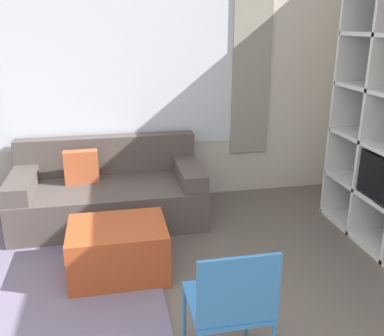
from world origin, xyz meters
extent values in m
cube|color=beige|center=(0.00, 3.32, 1.35)|extent=(6.54, 0.07, 2.70)
cube|color=white|center=(0.00, 3.28, 1.45)|extent=(2.94, 0.01, 1.60)
cube|color=#9E9984|center=(1.64, 3.27, 1.45)|extent=(0.44, 0.03, 1.90)
cube|color=slate|center=(-0.87, 1.75, 0.01)|extent=(2.47, 2.22, 0.01)
cube|color=white|center=(2.46, 1.97, 1.17)|extent=(0.43, 0.04, 2.34)
cube|color=white|center=(2.46, 2.51, 1.17)|extent=(0.43, 0.04, 2.34)
cube|color=#564C47|center=(-0.01, 2.75, 0.20)|extent=(1.90, 0.95, 0.40)
cube|color=#564C47|center=(-0.01, 3.14, 0.61)|extent=(1.90, 0.18, 0.41)
cube|color=#564C47|center=(-0.84, 2.75, 0.48)|extent=(0.24, 0.89, 0.16)
cube|color=#564C47|center=(0.82, 2.75, 0.48)|extent=(0.24, 0.89, 0.16)
cube|color=#C65B33|center=(-0.27, 2.86, 0.57)|extent=(0.35, 0.14, 0.34)
cube|color=#B74C23|center=(0.04, 1.73, 0.22)|extent=(0.78, 0.60, 0.43)
cylinder|color=#3375B7|center=(0.84, 0.81, 0.22)|extent=(0.02, 0.02, 0.44)
cylinder|color=#3375B7|center=(0.42, 0.81, 0.22)|extent=(0.02, 0.02, 0.44)
cube|color=#3375B7|center=(0.63, 0.59, 0.45)|extent=(0.44, 0.46, 0.02)
cube|color=#3375B7|center=(0.63, 0.38, 0.66)|extent=(0.44, 0.02, 0.40)
camera|label=1|loc=(0.03, -1.40, 1.97)|focal=40.00mm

